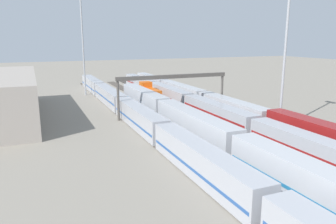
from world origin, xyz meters
TOP-DOWN VIEW (x-y plane):
  - ground_plane at (0.00, 0.00)m, footprint 400.00×400.00m
  - track_bed_0 at (0.00, -10.00)m, footprint 140.00×2.80m
  - track_bed_1 at (0.00, -5.00)m, footprint 140.00×2.80m
  - track_bed_2 at (0.00, 0.00)m, footprint 140.00×2.80m
  - track_bed_3 at (0.00, 5.00)m, footprint 140.00×2.80m
  - track_bed_4 at (0.00, 10.00)m, footprint 140.00×2.80m
  - train_on_track_3 at (-9.21, 5.00)m, footprint 71.40×3.06m
  - train_on_track_2 at (25.54, 0.00)m, footprint 10.00×3.00m
  - train_on_track_0 at (17.04, -10.00)m, footprint 90.60×3.06m
  - train_on_track_1 at (0.39, -5.00)m, footprint 119.80×3.06m
  - train_on_track_4 at (3.15, 10.00)m, footprint 119.80×3.06m
  - light_mast_0 at (-8.05, -13.16)m, footprint 2.80×0.70m
  - light_mast_1 at (43.76, 13.44)m, footprint 2.80×0.70m
  - signal_gantry at (9.96, 0.00)m, footprint 0.70×25.00m
  - maintenance_shed at (21.18, 34.12)m, footprint 40.75×14.16m

SIDE VIEW (x-z plane):
  - ground_plane at x=0.00m, z-range 0.00..0.00m
  - track_bed_0 at x=0.00m, z-range 0.00..0.12m
  - track_bed_1 at x=0.00m, z-range 0.00..0.12m
  - track_bed_2 at x=0.00m, z-range 0.00..0.12m
  - track_bed_3 at x=0.00m, z-range 0.00..0.12m
  - track_bed_4 at x=0.00m, z-range 0.00..0.12m
  - train_on_track_4 at x=3.15m, z-range 0.09..3.89m
  - train_on_track_1 at x=0.39m, z-range 0.11..3.91m
  - train_on_track_0 at x=17.04m, z-range -0.12..4.28m
  - train_on_track_2 at x=25.54m, z-range -0.34..4.66m
  - train_on_track_3 at x=-9.21m, z-range 0.10..5.10m
  - maintenance_shed at x=21.18m, z-range 0.00..9.11m
  - signal_gantry at x=9.96m, z-range 3.02..11.82m
  - light_mast_0 at x=-8.05m, z-range 3.86..34.14m
  - light_mast_1 at x=43.76m, z-range 3.89..34.82m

